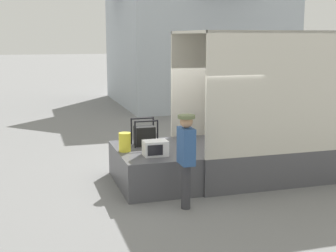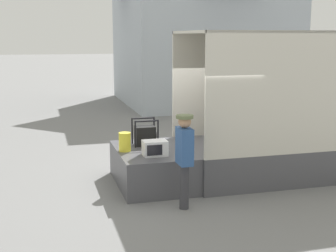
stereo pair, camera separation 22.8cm
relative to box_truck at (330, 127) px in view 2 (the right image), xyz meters
name	(u,v)px [view 2 (the right image)]	position (x,y,z in m)	size (l,w,h in m)	color
ground_plane	(186,181)	(-3.71, 0.00, -1.06)	(160.00, 160.00, 0.00)	gray
box_truck	(330,127)	(0.00, 0.00, 0.00)	(6.16, 2.40, 3.39)	silver
tailgate_deck	(153,167)	(-4.50, 0.00, -0.66)	(1.59, 2.28, 0.80)	#4C4C51
microwave	(155,148)	(-4.58, -0.55, -0.10)	(0.50, 0.37, 0.32)	white
portable_generator	(146,135)	(-4.56, 0.45, -0.03)	(0.56, 0.42, 0.61)	black
orange_bucket	(125,142)	(-5.12, 0.00, -0.06)	(0.26, 0.26, 0.41)	yellow
worker_person	(184,151)	(-4.28, -1.66, 0.08)	(0.33, 0.44, 1.83)	#38383D
house_backdrop	(201,25)	(0.94, 12.47, 2.76)	(7.96, 7.84, 7.49)	#A8B2BC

